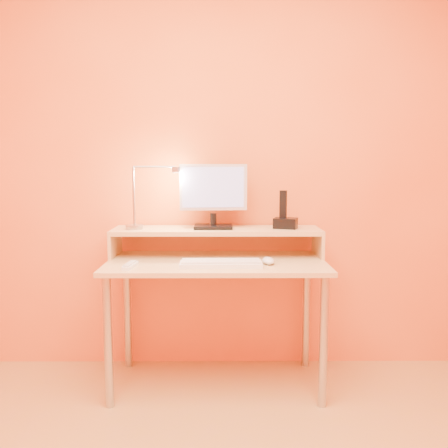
{
  "coord_description": "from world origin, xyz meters",
  "views": [
    {
      "loc": [
        0.03,
        -1.39,
        1.25
      ],
      "look_at": [
        0.04,
        1.13,
        0.93
      ],
      "focal_mm": 38.07,
      "sensor_mm": 36.0,
      "label": 1
    }
  ],
  "objects_px": {
    "remote_control": "(130,266)",
    "lamp_base": "(135,227)",
    "keyboard": "(221,264)",
    "phone_dock": "(285,223)",
    "mouse": "(268,261)",
    "monitor_panel": "(213,187)"
  },
  "relations": [
    {
      "from": "mouse",
      "to": "remote_control",
      "type": "relative_size",
      "value": 0.69
    },
    {
      "from": "monitor_panel",
      "to": "keyboard",
      "type": "height_order",
      "value": "monitor_panel"
    },
    {
      "from": "monitor_panel",
      "to": "mouse",
      "type": "height_order",
      "value": "monitor_panel"
    },
    {
      "from": "monitor_panel",
      "to": "phone_dock",
      "type": "distance_m",
      "value": 0.47
    },
    {
      "from": "phone_dock",
      "to": "mouse",
      "type": "distance_m",
      "value": 0.32
    },
    {
      "from": "lamp_base",
      "to": "keyboard",
      "type": "relative_size",
      "value": 0.23
    },
    {
      "from": "lamp_base",
      "to": "phone_dock",
      "type": "height_order",
      "value": "phone_dock"
    },
    {
      "from": "phone_dock",
      "to": "mouse",
      "type": "bearing_deg",
      "value": -98.83
    },
    {
      "from": "monitor_panel",
      "to": "mouse",
      "type": "xyz_separation_m",
      "value": [
        0.3,
        -0.25,
        -0.38
      ]
    },
    {
      "from": "monitor_panel",
      "to": "lamp_base",
      "type": "height_order",
      "value": "monitor_panel"
    },
    {
      "from": "phone_dock",
      "to": "remote_control",
      "type": "bearing_deg",
      "value": -141.42
    },
    {
      "from": "lamp_base",
      "to": "keyboard",
      "type": "bearing_deg",
      "value": -27.76
    },
    {
      "from": "remote_control",
      "to": "lamp_base",
      "type": "bearing_deg",
      "value": 101.58
    },
    {
      "from": "lamp_base",
      "to": "remote_control",
      "type": "distance_m",
      "value": 0.33
    },
    {
      "from": "monitor_panel",
      "to": "lamp_base",
      "type": "xyz_separation_m",
      "value": [
        -0.45,
        -0.04,
        -0.23
      ]
    },
    {
      "from": "phone_dock",
      "to": "monitor_panel",
      "type": "bearing_deg",
      "value": -163.45
    },
    {
      "from": "monitor_panel",
      "to": "phone_dock",
      "type": "xyz_separation_m",
      "value": [
        0.42,
        -0.01,
        -0.21
      ]
    },
    {
      "from": "lamp_base",
      "to": "keyboard",
      "type": "xyz_separation_m",
      "value": [
        0.5,
        -0.26,
        -0.16
      ]
    },
    {
      "from": "lamp_base",
      "to": "mouse",
      "type": "xyz_separation_m",
      "value": [
        0.75,
        -0.21,
        -0.15
      ]
    },
    {
      "from": "lamp_base",
      "to": "phone_dock",
      "type": "distance_m",
      "value": 0.87
    },
    {
      "from": "mouse",
      "to": "lamp_base",
      "type": "bearing_deg",
      "value": 158.05
    },
    {
      "from": "keyboard",
      "to": "remote_control",
      "type": "distance_m",
      "value": 0.47
    }
  ]
}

